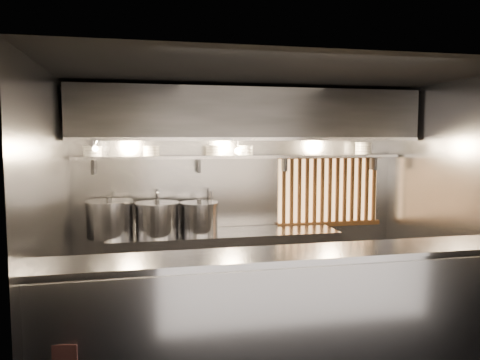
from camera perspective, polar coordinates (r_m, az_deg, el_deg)
name	(u,v)px	position (r m, az deg, el deg)	size (l,w,h in m)	color
floor	(270,331)	(5.45, 3.63, -17.91)	(4.50, 4.50, 0.00)	black
ceiling	(271,74)	(5.06, 3.82, 12.71)	(4.50, 4.50, 0.00)	black
wall_back	(241,191)	(6.51, 0.07, -1.30)	(4.50, 4.50, 0.00)	gray
wall_left	(49,213)	(4.95, -22.25, -3.77)	(3.00, 3.00, 0.00)	gray
wall_right	(453,200)	(6.08, 24.57, -2.24)	(3.00, 3.00, 0.00)	gray
serving_counter	(299,313)	(4.39, 7.25, -15.82)	(4.50, 0.56, 1.13)	#9C9CA1
cooking_bench	(224,266)	(6.28, -1.91, -10.40)	(3.00, 0.70, 0.90)	#9C9CA1
bowl_shelf	(243,157)	(6.30, 0.43, 2.86)	(4.40, 0.34, 0.04)	#9C9CA1
exhaust_hood	(247,115)	(6.08, 0.89, 7.90)	(4.40, 0.81, 0.65)	#2D2D30
wood_screen	(329,190)	(6.86, 10.82, -1.23)	(1.56, 0.09, 1.04)	#FFBD72
faucet_left	(157,201)	(6.24, -10.03, -2.53)	(0.04, 0.30, 0.50)	silver
faucet_right	(210,199)	(6.31, -3.66, -2.38)	(0.04, 0.30, 0.50)	silver
heat_lamp	(93,144)	(5.69, -17.51, 4.25)	(0.25, 0.35, 0.20)	#9C9CA1
pendant_bulb	(238,151)	(6.16, -0.23, 3.56)	(0.09, 0.09, 0.19)	#2D2D30
stock_pot_left	(110,218)	(6.08, -15.61, -4.54)	(0.66, 0.66, 0.50)	#9C9CA1
stock_pot_mid	(157,219)	(6.03, -10.05, -4.67)	(0.71, 0.71, 0.46)	#9C9CA1
stock_pot_right	(199,218)	(6.09, -4.98, -4.59)	(0.61, 0.61, 0.44)	#9C9CA1
bowl_stack_0	(92,151)	(6.16, -17.54, 3.36)	(0.23, 0.23, 0.13)	white
bowl_stack_1	(152,151)	(6.14, -10.74, 3.51)	(0.22, 0.22, 0.13)	white
bowl_stack_2	(214,151)	(6.22, -3.15, 3.61)	(0.24, 0.24, 0.13)	white
bowl_stack_3	(245,150)	(6.30, 0.65, 3.64)	(0.22, 0.22, 0.13)	white
bowl_stack_4	(363,148)	(6.89, 14.81, 3.76)	(0.24, 0.24, 0.17)	white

